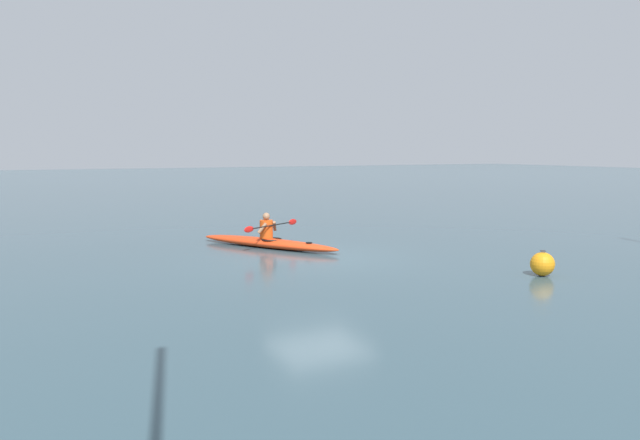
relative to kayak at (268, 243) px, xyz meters
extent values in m
plane|color=#334C56|center=(-0.62, 2.07, -0.14)|extent=(160.00, 160.00, 0.00)
ellipsoid|color=red|center=(0.00, 0.00, 0.00)|extent=(2.98, 4.48, 0.27)
torus|color=black|center=(-0.08, 0.13, 0.11)|extent=(0.81, 0.81, 0.04)
cylinder|color=black|center=(-0.72, 1.24, 0.12)|extent=(0.18, 0.18, 0.02)
cylinder|color=#E04C14|center=(0.02, -0.04, 0.39)|extent=(0.37, 0.37, 0.52)
sphere|color=#936B4C|center=(0.02, -0.04, 0.76)|extent=(0.21, 0.21, 0.21)
cylinder|color=black|center=(-0.08, 0.14, 0.51)|extent=(1.77, 1.05, 0.03)
ellipsoid|color=red|center=(-0.96, -0.38, 0.51)|extent=(0.37, 0.24, 0.17)
ellipsoid|color=red|center=(0.80, 0.65, 0.51)|extent=(0.37, 0.24, 0.17)
cylinder|color=#936B4C|center=(-0.27, -0.11, 0.46)|extent=(0.22, 0.29, 0.34)
cylinder|color=#936B4C|center=(0.23, 0.18, 0.46)|extent=(0.32, 0.13, 0.34)
sphere|color=orange|center=(-3.99, 6.43, 0.13)|extent=(0.53, 0.53, 0.53)
torus|color=#333338|center=(-3.99, 6.43, 0.43)|extent=(0.12, 0.12, 0.02)
camera|label=1|loc=(6.39, 16.03, 2.66)|focal=33.97mm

